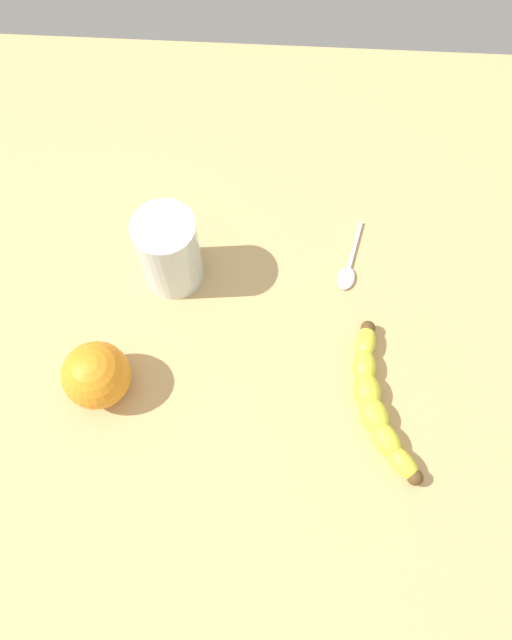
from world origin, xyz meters
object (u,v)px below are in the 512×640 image
at_px(smoothie_glass, 172,252).
at_px(teaspoon, 350,274).
at_px(orange_fruit, 100,372).
at_px(banana, 379,402).

relative_size(smoothie_glass, teaspoon, 1.08).
height_order(orange_fruit, teaspoon, orange_fruit).
bearing_deg(smoothie_glass, orange_fruit, 65.79).
bearing_deg(banana, orange_fruit, -107.30).
height_order(banana, smoothie_glass, smoothie_glass).
height_order(banana, teaspoon, banana).
distance_m(smoothie_glass, orange_fruit, 0.18).
relative_size(smoothie_glass, orange_fruit, 1.46).
relative_size(orange_fruit, teaspoon, 0.74).
xyz_separation_m(banana, orange_fruit, (0.34, -0.01, 0.03)).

